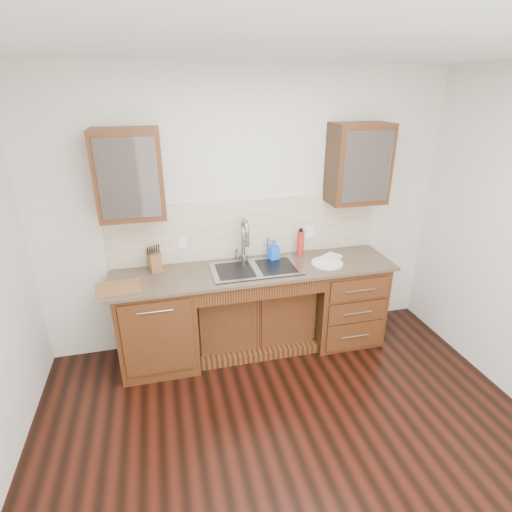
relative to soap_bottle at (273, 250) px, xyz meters
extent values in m
cube|color=black|center=(-0.23, -1.59, -1.06)|extent=(4.00, 3.50, 0.10)
cube|color=white|center=(-0.23, -1.59, 1.74)|extent=(4.00, 3.50, 0.10)
cube|color=silver|center=(-0.23, 0.21, 0.34)|extent=(4.00, 0.10, 2.70)
cube|color=#593014|center=(-1.18, -0.15, -0.57)|extent=(0.70, 0.62, 0.88)
cube|color=#593014|center=(-0.23, -0.06, -0.66)|extent=(1.20, 0.44, 0.70)
cube|color=#593014|center=(0.72, -0.15, -0.57)|extent=(0.70, 0.62, 0.88)
cube|color=#84705B|center=(-0.23, -0.17, -0.12)|extent=(2.70, 0.65, 0.03)
cube|color=beige|center=(-0.23, 0.15, 0.19)|extent=(2.70, 0.02, 0.59)
cube|color=#9E9EA5|center=(-0.23, -0.18, -0.19)|extent=(0.84, 0.46, 0.19)
cylinder|color=#999993|center=(-0.30, 0.05, 0.10)|extent=(0.04, 0.04, 0.40)
cylinder|color=#999993|center=(-0.05, 0.06, 0.02)|extent=(0.02, 0.02, 0.24)
cube|color=#593014|center=(-1.28, -0.01, 0.81)|extent=(0.55, 0.34, 0.75)
cube|color=#593014|center=(0.82, -0.01, 0.81)|extent=(0.55, 0.34, 0.75)
cube|color=white|center=(-0.88, 0.13, 0.11)|extent=(0.08, 0.01, 0.12)
cube|color=white|center=(0.42, 0.13, 0.11)|extent=(0.08, 0.01, 0.12)
imported|color=blue|center=(0.00, 0.00, 0.00)|extent=(0.12, 0.12, 0.21)
cylinder|color=#B3261F|center=(0.29, 0.02, 0.03)|extent=(0.09, 0.09, 0.27)
cylinder|color=white|center=(0.48, -0.23, -0.10)|extent=(0.35, 0.35, 0.02)
cube|color=white|center=(0.55, -0.16, -0.07)|extent=(0.25, 0.23, 0.03)
cube|color=#906036|center=(-1.15, 0.03, -0.01)|extent=(0.14, 0.18, 0.18)
cube|color=#A3623C|center=(-1.46, -0.28, -0.10)|extent=(0.40, 0.30, 0.02)
imported|color=silver|center=(-1.32, -0.01, 0.75)|extent=(0.12, 0.12, 0.09)
imported|color=white|center=(-1.14, -0.01, 0.76)|extent=(0.11, 0.11, 0.09)
imported|color=silver|center=(0.74, -0.01, 0.76)|extent=(0.16, 0.16, 0.10)
imported|color=silver|center=(0.96, -0.01, 0.76)|extent=(0.12, 0.12, 0.10)
camera|label=1|loc=(-1.05, -3.51, 1.50)|focal=28.00mm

